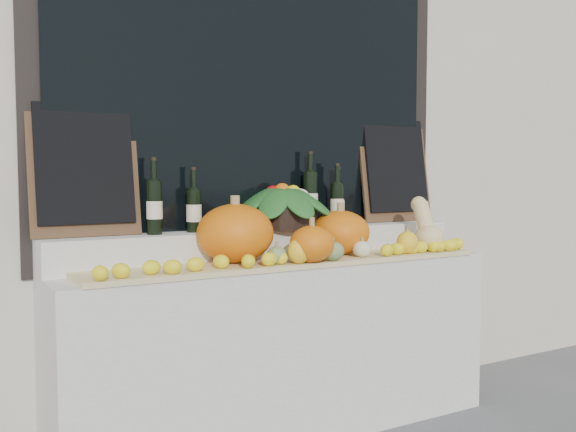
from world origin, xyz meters
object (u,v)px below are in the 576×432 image
(butternut_squash, at_px, (427,229))
(pumpkin_right, at_px, (340,232))
(pumpkin_left, at_px, (235,233))
(produce_bowl, at_px, (282,205))
(wine_bottle_tall, at_px, (310,198))

(butternut_squash, bearing_deg, pumpkin_right, 167.97)
(pumpkin_left, xyz_separation_m, produce_bowl, (0.37, 0.19, 0.12))
(butternut_squash, relative_size, produce_bowl, 0.51)
(butternut_squash, distance_m, wine_bottle_tall, 0.67)
(wine_bottle_tall, bearing_deg, butternut_squash, -30.39)
(pumpkin_left, height_order, butternut_squash, butternut_squash)
(pumpkin_left, relative_size, pumpkin_right, 1.19)
(pumpkin_left, relative_size, wine_bottle_tall, 0.90)
(pumpkin_left, bearing_deg, wine_bottle_tall, 21.65)
(pumpkin_right, bearing_deg, wine_bottle_tall, 102.95)
(pumpkin_left, distance_m, wine_bottle_tall, 0.63)
(pumpkin_left, distance_m, pumpkin_right, 0.62)
(pumpkin_right, relative_size, wine_bottle_tall, 0.76)
(butternut_squash, bearing_deg, produce_bowl, 158.51)
(pumpkin_left, relative_size, produce_bowl, 0.64)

